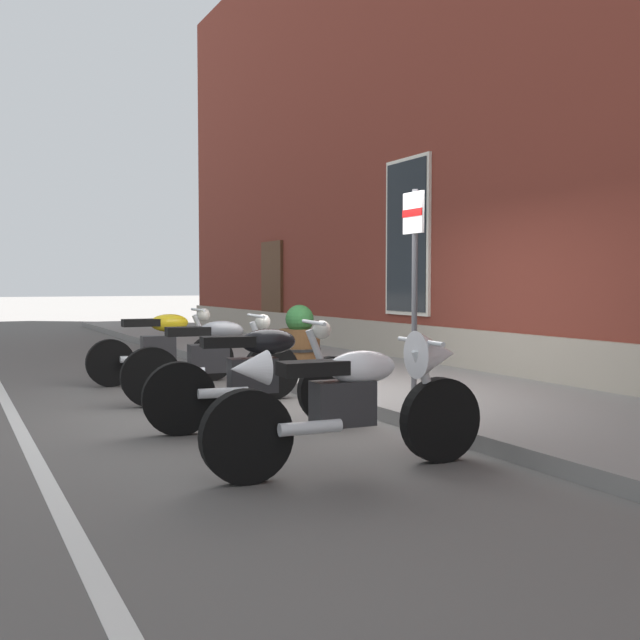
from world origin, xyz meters
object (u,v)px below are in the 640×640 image
(motorcycle_white_sport, at_px, (360,395))
(barrel_planter, at_px, (300,342))
(motorcycle_black_naked, at_px, (260,377))
(parking_sign, at_px, (414,262))
(motorcycle_grey_naked, at_px, (214,360))
(motorcycle_yellow_naked, at_px, (163,347))

(motorcycle_white_sport, relative_size, barrel_planter, 2.39)
(motorcycle_black_naked, relative_size, parking_sign, 0.95)
(motorcycle_grey_naked, relative_size, parking_sign, 0.92)
(motorcycle_grey_naked, height_order, motorcycle_white_sport, motorcycle_white_sport)
(motorcycle_grey_naked, distance_m, motorcycle_black_naked, 1.65)
(parking_sign, distance_m, barrel_planter, 2.95)
(motorcycle_grey_naked, height_order, motorcycle_black_naked, motorcycle_black_naked)
(parking_sign, bearing_deg, motorcycle_yellow_naked, -149.71)
(motorcycle_white_sport, xyz_separation_m, barrel_planter, (-4.77, 1.78, -0.02))
(motorcycle_grey_naked, relative_size, motorcycle_black_naked, 0.97)
(parking_sign, xyz_separation_m, barrel_planter, (-2.75, -0.05, -1.05))
(motorcycle_black_naked, height_order, parking_sign, parking_sign)
(motorcycle_yellow_naked, xyz_separation_m, motorcycle_grey_naked, (1.85, 0.09, -0.00))
(motorcycle_white_sport, bearing_deg, motorcycle_grey_naked, 179.13)
(motorcycle_yellow_naked, distance_m, motorcycle_white_sport, 5.22)
(motorcycle_white_sport, xyz_separation_m, parking_sign, (-2.01, 1.83, 1.03))
(motorcycle_yellow_naked, distance_m, motorcycle_grey_naked, 1.85)
(motorcycle_grey_naked, relative_size, motorcycle_white_sport, 0.94)
(motorcycle_black_naked, bearing_deg, motorcycle_grey_naked, 175.85)
(motorcycle_white_sport, bearing_deg, barrel_planter, 159.51)
(barrel_planter, bearing_deg, motorcycle_black_naked, -31.28)
(motorcycle_black_naked, height_order, motorcycle_white_sport, motorcycle_black_naked)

